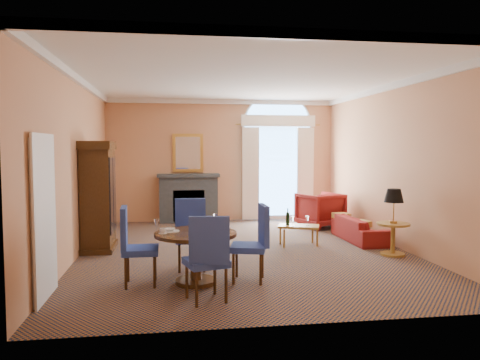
{
  "coord_description": "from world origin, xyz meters",
  "views": [
    {
      "loc": [
        -1.36,
        -8.61,
        1.94
      ],
      "look_at": [
        0.0,
        0.5,
        1.3
      ],
      "focal_mm": 35.0,
      "sensor_mm": 36.0,
      "label": 1
    }
  ],
  "objects": [
    {
      "name": "coffee_table",
      "position": [
        1.13,
        0.3,
        0.38
      ],
      "size": [
        0.9,
        0.68,
        0.74
      ],
      "rotation": [
        0.0,
        0.0,
        -0.34
      ],
      "color": "#AB7D33",
      "rests_on": "ground"
    },
    {
      "name": "dining_chair_east",
      "position": [
        -0.14,
        -2.01,
        0.63
      ],
      "size": [
        0.6,
        0.6,
        1.11
      ],
      "rotation": [
        0.0,
        0.0,
        1.31
      ],
      "color": "#253D93",
      "rests_on": "ground"
    },
    {
      "name": "room_envelope",
      "position": [
        -0.03,
        0.67,
        2.51
      ],
      "size": [
        6.04,
        7.52,
        3.45
      ],
      "color": "tan",
      "rests_on": "ground"
    },
    {
      "name": "side_table",
      "position": [
        2.6,
        -0.78,
        0.75
      ],
      "size": [
        0.59,
        0.59,
        1.18
      ],
      "color": "#AB7D33",
      "rests_on": "ground"
    },
    {
      "name": "armoire",
      "position": [
        -2.72,
        0.49,
        0.99
      ],
      "size": [
        0.59,
        1.05,
        2.06
      ],
      "color": "#311D0B",
      "rests_on": "ground"
    },
    {
      "name": "ground",
      "position": [
        0.0,
        0.0,
        0.0
      ],
      "size": [
        7.5,
        7.5,
        0.0
      ],
      "primitive_type": "plane",
      "color": "#14233F",
      "rests_on": "ground"
    },
    {
      "name": "sofa",
      "position": [
        2.55,
        0.56,
        0.25
      ],
      "size": [
        0.69,
        1.7,
        0.49
      ],
      "primitive_type": "imported",
      "rotation": [
        0.0,
        0.0,
        1.59
      ],
      "color": "maroon",
      "rests_on": "ground"
    },
    {
      "name": "dining_chair_north",
      "position": [
        -1.04,
        -1.12,
        0.63
      ],
      "size": [
        0.51,
        0.52,
        1.11
      ],
      "rotation": [
        0.0,
        0.0,
        3.11
      ],
      "color": "#253D93",
      "rests_on": "ground"
    },
    {
      "name": "armchair",
      "position": [
        2.23,
        2.27,
        0.43
      ],
      "size": [
        1.18,
        1.2,
        0.85
      ],
      "primitive_type": "imported",
      "rotation": [
        0.0,
        0.0,
        3.51
      ],
      "color": "maroon",
      "rests_on": "ground"
    },
    {
      "name": "dining_table",
      "position": [
        -1.01,
        -2.01,
        0.54
      ],
      "size": [
        1.17,
        1.17,
        0.94
      ],
      "color": "#311D0B",
      "rests_on": "ground"
    },
    {
      "name": "dining_chair_west",
      "position": [
        -1.9,
        -1.97,
        0.63
      ],
      "size": [
        0.52,
        0.51,
        1.11
      ],
      "rotation": [
        0.0,
        0.0,
        -1.56
      ],
      "color": "#253D93",
      "rests_on": "ground"
    },
    {
      "name": "dining_chair_south",
      "position": [
        -0.91,
        -2.9,
        0.63
      ],
      "size": [
        0.61,
        0.61,
        1.11
      ],
      "rotation": [
        0.0,
        0.0,
        0.28
      ],
      "color": "#253D93",
      "rests_on": "ground"
    }
  ]
}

